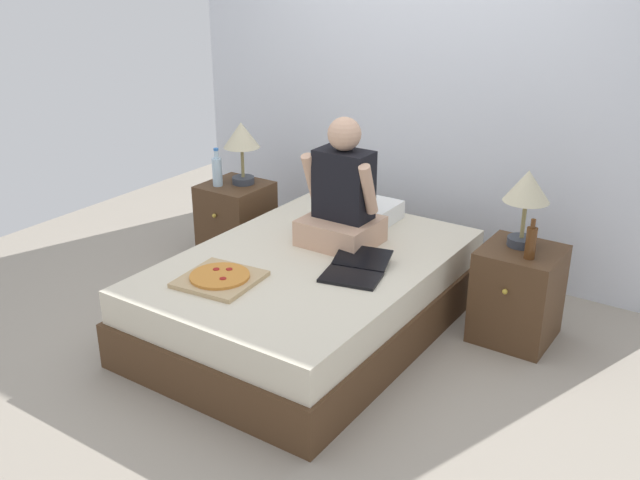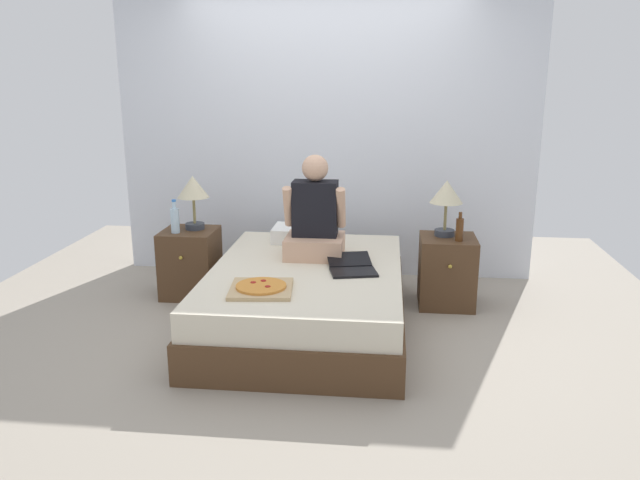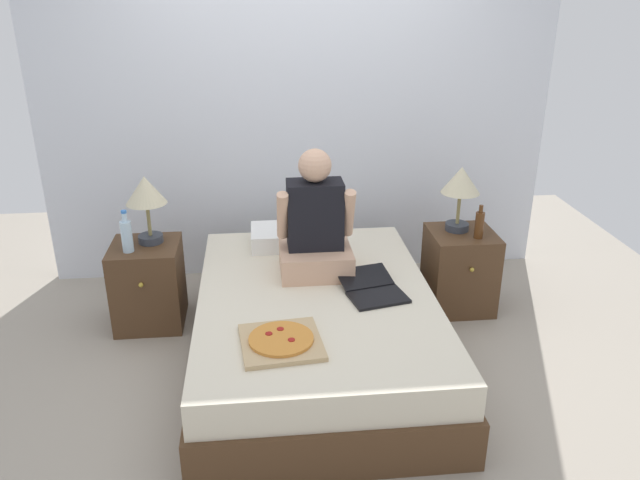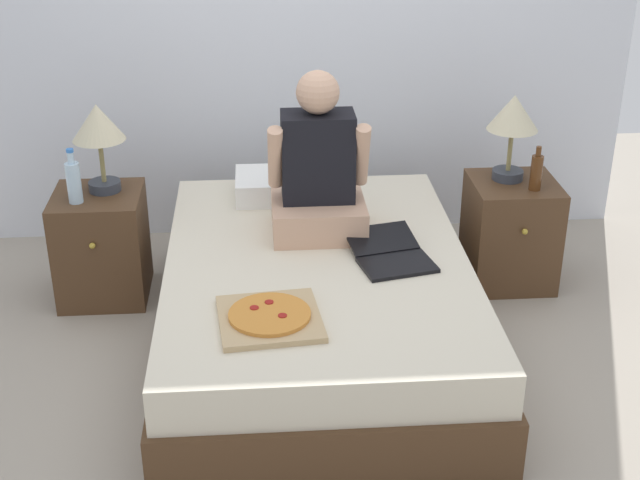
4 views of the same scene
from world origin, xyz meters
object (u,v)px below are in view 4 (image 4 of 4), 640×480
at_px(lamp_on_left_nightstand, 98,129).
at_px(lamp_on_right_nightstand, 513,119).
at_px(bed, 317,304).
at_px(nightstand_left, 102,245).
at_px(pizza_box, 270,317).
at_px(water_bottle, 74,181).
at_px(nightstand_right, 510,232).
at_px(beer_bottle, 536,172).
at_px(person_seated, 318,174).
at_px(laptop, 392,256).

height_order(lamp_on_left_nightstand, lamp_on_right_nightstand, same).
height_order(bed, nightstand_left, nightstand_left).
bearing_deg(pizza_box, water_bottle, 131.74).
distance_m(bed, nightstand_right, 1.22).
xyz_separation_m(lamp_on_left_nightstand, pizza_box, (0.80, -1.17, -0.41)).
bearing_deg(pizza_box, nightstand_left, 126.84).
xyz_separation_m(lamp_on_right_nightstand, beer_bottle, (0.10, -0.15, -0.23)).
bearing_deg(bed, nightstand_right, 28.73).
distance_m(bed, person_seated, 0.61).
height_order(water_bottle, pizza_box, water_bottle).
relative_size(lamp_on_left_nightstand, beer_bottle, 1.96).
height_order(water_bottle, laptop, water_bottle).
bearing_deg(pizza_box, lamp_on_left_nightstand, 124.32).
bearing_deg(person_seated, lamp_on_right_nightstand, 18.00).
distance_m(bed, pizza_box, 0.63).
relative_size(lamp_on_left_nightstand, person_seated, 0.58).
bearing_deg(laptop, lamp_on_left_nightstand, 153.56).
xyz_separation_m(nightstand_right, pizza_box, (-1.29, -1.12, 0.20)).
bearing_deg(lamp_on_left_nightstand, bed, -31.73).
distance_m(nightstand_left, beer_bottle, 2.24).
distance_m(nightstand_left, laptop, 1.55).
relative_size(lamp_on_right_nightstand, laptop, 0.95).
bearing_deg(water_bottle, lamp_on_left_nightstand, 49.40).
xyz_separation_m(lamp_on_left_nightstand, beer_bottle, (2.16, -0.15, -0.23)).
bearing_deg(person_seated, beer_bottle, 9.11).
bearing_deg(bed, nightstand_left, 151.27).
bearing_deg(lamp_on_right_nightstand, lamp_on_left_nightstand, 180.00).
xyz_separation_m(nightstand_left, pizza_box, (0.84, -1.12, 0.20)).
height_order(nightstand_right, laptop, nightstand_right).
height_order(water_bottle, person_seated, person_seated).
relative_size(lamp_on_left_nightstand, pizza_box, 1.03).
distance_m(bed, lamp_on_left_nightstand, 1.38).
xyz_separation_m(water_bottle, person_seated, (1.17, -0.19, 0.07)).
xyz_separation_m(nightstand_left, laptop, (1.40, -0.63, 0.20)).
bearing_deg(lamp_on_left_nightstand, laptop, -26.44).
bearing_deg(pizza_box, nightstand_right, 40.85).
xyz_separation_m(lamp_on_left_nightstand, person_seated, (1.05, -0.33, -0.14)).
xyz_separation_m(person_seated, laptop, (0.31, -0.35, -0.27)).
bearing_deg(water_bottle, nightstand_left, 48.35).
distance_m(nightstand_left, lamp_on_right_nightstand, 2.19).
relative_size(nightstand_left, nightstand_right, 1.00).
distance_m(nightstand_right, beer_bottle, 0.40).
bearing_deg(nightstand_left, nightstand_right, 0.00).
bearing_deg(pizza_box, laptop, 41.27).
bearing_deg(pizza_box, beer_bottle, 36.76).
distance_m(water_bottle, person_seated, 1.19).
bearing_deg(laptop, nightstand_right, 40.52).
xyz_separation_m(nightstand_left, lamp_on_right_nightstand, (2.10, 0.05, 0.61)).
xyz_separation_m(nightstand_left, water_bottle, (-0.08, -0.09, 0.39)).
relative_size(beer_bottle, person_seated, 0.29).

